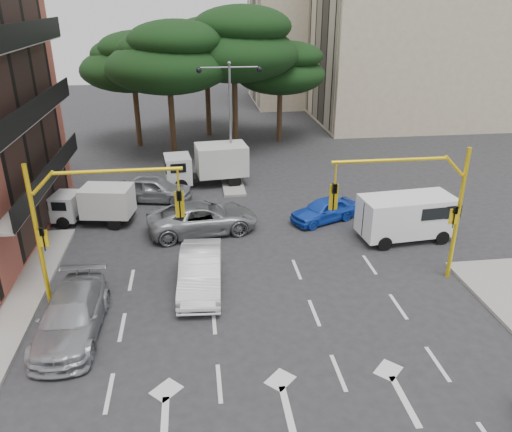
{
  "coord_description": "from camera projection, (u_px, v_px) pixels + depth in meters",
  "views": [
    {
      "loc": [
        -2.41,
        -16.25,
        11.52
      ],
      "look_at": [
        0.45,
        6.23,
        1.6
      ],
      "focal_mm": 35.0,
      "sensor_mm": 36.0,
      "label": 1
    }
  ],
  "objects": [
    {
      "name": "car_white_hatch",
      "position": [
        200.0,
        271.0,
        21.29
      ],
      "size": [
        2.04,
        5.08,
        1.64
      ],
      "primitive_type": "imported",
      "rotation": [
        0.0,
        0.0,
        -0.06
      ],
      "color": "silver",
      "rests_on": "ground"
    },
    {
      "name": "pine_center",
      "position": [
        235.0,
        44.0,
        38.23
      ],
      "size": [
        9.98,
        9.98,
        11.16
      ],
      "color": "#382616",
      "rests_on": "ground"
    },
    {
      "name": "signal_mast_right",
      "position": [
        421.0,
        199.0,
        20.7
      ],
      "size": [
        5.79,
        0.37,
        6.0
      ],
      "color": "yellow",
      "rests_on": "ground"
    },
    {
      "name": "car_silver_cross_b",
      "position": [
        154.0,
        189.0,
        30.58
      ],
      "size": [
        4.94,
        2.83,
        1.58
      ],
      "primitive_type": "imported",
      "rotation": [
        0.0,
        0.0,
        1.35
      ],
      "color": "#96989D",
      "rests_on": "ground"
    },
    {
      "name": "apartment_beige_far",
      "position": [
        322.0,
        28.0,
        57.8
      ],
      "size": [
        16.2,
        12.15,
        16.7
      ],
      "color": "tan",
      "rests_on": "ground"
    },
    {
      "name": "street_lamp_center",
      "position": [
        230.0,
        101.0,
        32.03
      ],
      "size": [
        4.16,
        0.36,
        7.77
      ],
      "color": "slate",
      "rests_on": "median_strip"
    },
    {
      "name": "van_white",
      "position": [
        406.0,
        218.0,
        25.58
      ],
      "size": [
        4.91,
        2.56,
        2.37
      ],
      "primitive_type": null,
      "rotation": [
        0.0,
        0.0,
        -1.48
      ],
      "color": "white",
      "rests_on": "ground"
    },
    {
      "name": "pine_left_near",
      "position": [
        169.0,
        57.0,
        36.11
      ],
      "size": [
        9.15,
        9.15,
        10.23
      ],
      "color": "#382616",
      "rests_on": "ground"
    },
    {
      "name": "ground",
      "position": [
        265.0,
        316.0,
        19.66
      ],
      "size": [
        120.0,
        120.0,
        0.0
      ],
      "primitive_type": "plane",
      "color": "#28282B",
      "rests_on": "ground"
    },
    {
      "name": "pine_left_far",
      "position": [
        133.0,
        61.0,
        39.68
      ],
      "size": [
        8.32,
        8.32,
        9.3
      ],
      "color": "#382616",
      "rests_on": "ground"
    },
    {
      "name": "box_truck_a",
      "position": [
        94.0,
        205.0,
        27.38
      ],
      "size": [
        4.65,
        2.58,
        2.16
      ],
      "primitive_type": null,
      "rotation": [
        0.0,
        0.0,
        1.4
      ],
      "color": "silver",
      "rests_on": "ground"
    },
    {
      "name": "apartment_beige_near",
      "position": [
        425.0,
        23.0,
        47.3
      ],
      "size": [
        20.2,
        12.15,
        18.7
      ],
      "color": "tan",
      "rests_on": "ground"
    },
    {
      "name": "car_silver_wagon",
      "position": [
        71.0,
        316.0,
        18.36
      ],
      "size": [
        2.29,
        5.39,
        1.55
      ],
      "primitive_type": "imported",
      "rotation": [
        0.0,
        0.0,
        -0.02
      ],
      "color": "#97989E",
      "rests_on": "ground"
    },
    {
      "name": "median_strip",
      "position": [
        232.0,
        180.0,
        34.17
      ],
      "size": [
        1.4,
        6.0,
        0.15
      ],
      "primitive_type": "cube",
      "color": "gray",
      "rests_on": "ground"
    },
    {
      "name": "signal_mast_left",
      "position": [
        83.0,
        215.0,
        19.13
      ],
      "size": [
        5.79,
        0.37,
        6.0
      ],
      "color": "yellow",
      "rests_on": "ground"
    },
    {
      "name": "pine_right",
      "position": [
        281.0,
        68.0,
        41.34
      ],
      "size": [
        7.49,
        7.49,
        8.37
      ],
      "color": "#382616",
      "rests_on": "ground"
    },
    {
      "name": "car_blue_compact",
      "position": [
        324.0,
        210.0,
        27.84
      ],
      "size": [
        4.22,
        3.01,
        1.34
      ],
      "primitive_type": "imported",
      "rotation": [
        0.0,
        0.0,
        -1.16
      ],
      "color": "blue",
      "rests_on": "ground"
    },
    {
      "name": "pine_back",
      "position": [
        207.0,
        48.0,
        42.82
      ],
      "size": [
        9.15,
        9.15,
        10.23
      ],
      "color": "#382616",
      "rests_on": "ground"
    },
    {
      "name": "car_silver_cross_a",
      "position": [
        203.0,
        218.0,
        26.51
      ],
      "size": [
        6.23,
        3.69,
        1.62
      ],
      "primitive_type": "imported",
      "rotation": [
        0.0,
        0.0,
        1.75
      ],
      "color": "gray",
      "rests_on": "ground"
    },
    {
      "name": "box_truck_b",
      "position": [
        207.0,
        166.0,
        33.02
      ],
      "size": [
        5.7,
        2.9,
        2.69
      ],
      "primitive_type": null,
      "rotation": [
        0.0,
        0.0,
        1.68
      ],
      "color": "silver",
      "rests_on": "ground"
    }
  ]
}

